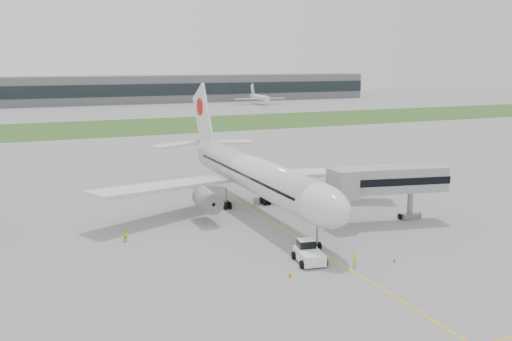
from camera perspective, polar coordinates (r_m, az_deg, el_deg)
name	(u,v)px	position (r m, az deg, el deg)	size (l,w,h in m)	color
ground	(265,218)	(80.54, 0.88, -4.73)	(600.00, 600.00, 0.00)	#969699
apron_markings	(280,227)	(76.18, 2.42, -5.67)	(70.00, 70.00, 0.04)	yellow
grass_strip	(117,127)	(194.62, -13.69, 4.22)	(600.00, 50.00, 0.02)	#2A5D22
terminal_building	(79,90)	(302.69, -17.29, 7.67)	(320.00, 22.30, 14.00)	slate
airliner	(251,172)	(83.58, -0.47, -0.16)	(48.13, 53.95, 17.88)	silver
pushback_tug	(309,253)	(63.44, 5.28, -8.17)	(3.61, 4.77, 2.26)	white
jet_bridge	(384,181)	(79.03, 12.67, -1.04)	(16.95, 6.56, 7.73)	#99999C
safety_cone_left	(290,274)	(59.22, 3.43, -10.34)	(0.43, 0.43, 0.59)	orange
safety_cone_right	(394,260)	(64.95, 13.68, -8.69)	(0.41, 0.41, 0.56)	orange
ground_crew_near	(354,259)	(62.66, 9.81, -8.73)	(0.61, 0.40, 1.68)	#DAF829
ground_crew_far	(126,235)	(71.89, -12.85, -6.27)	(0.81, 0.63, 1.67)	#D1F328
distant_aircraft_right	(260,104)	(289.07, 0.37, 6.63)	(26.08, 23.01, 9.97)	silver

